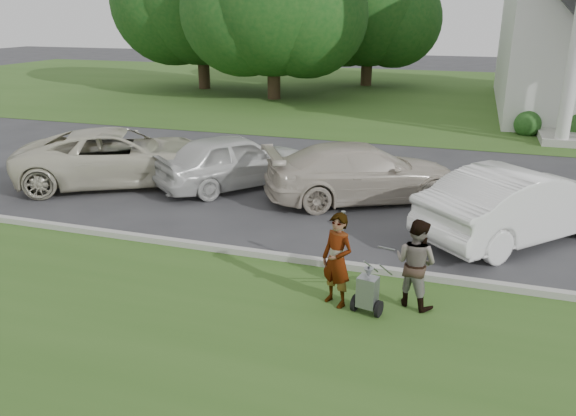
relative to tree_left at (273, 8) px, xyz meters
The scene contains 14 objects.
ground 23.95m from the tree_left, 69.98° to the right, with size 120.00×120.00×0.00m, color #333335.
grass_strip 26.73m from the tree_left, 72.22° to the right, with size 80.00×7.00×0.01m, color #34591E.
church_lawn 10.74m from the tree_left, 32.03° to the left, with size 80.00×30.00×0.01m, color #34591E.
curb 23.43m from the tree_left, 69.51° to the right, with size 80.00×0.18×0.15m, color #9E9E93.
tree_left is the anchor object (origin of this frame).
tree_back 8.95m from the tree_left, 63.43° to the left, with size 9.61×7.60×8.89m.
striping_cart 25.49m from the tree_left, 66.89° to the right, with size 0.60×1.06×0.93m.
person_left 25.07m from the tree_left, 68.01° to the right, with size 0.62×0.41×1.70m, color #999999.
person_right 25.23m from the tree_left, 64.88° to the right, with size 0.78×0.61×1.61m, color #999999.
parking_meter_near 23.92m from the tree_left, 67.32° to the right, with size 0.10×0.09×1.34m.
car_a 18.20m from the tree_left, 85.64° to the right, with size 2.73×5.91×1.64m, color beige.
car_b 18.06m from the tree_left, 74.27° to the right, with size 1.89×4.69×1.60m, color silver.
car_c 19.46m from the tree_left, 63.21° to the right, with size 2.17×5.35×1.55m, color beige.
car_d 22.79m from the tree_left, 56.17° to the right, with size 1.76×5.06×1.67m, color white.
Camera 1 is at (3.18, -9.61, 4.94)m, focal length 35.00 mm.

